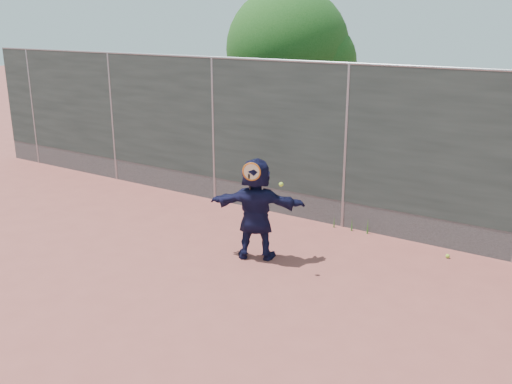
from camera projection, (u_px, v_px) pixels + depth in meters
The scene contains 7 objects.
ground at pixel (234, 299), 7.93m from camera, with size 80.00×80.00×0.00m, color #9E4C42.
player at pixel (256, 209), 9.10m from camera, with size 1.55×0.49×1.67m, color #131334.
ball_ground at pixel (448, 256), 9.29m from camera, with size 0.07×0.07×0.07m, color #ABD62F.
fence at pixel (346, 144), 10.26m from camera, with size 20.00×0.06×3.03m.
swing_action at pixel (254, 174), 8.70m from camera, with size 0.73×0.16×0.51m.
tree_left at pixel (294, 53), 13.80m from camera, with size 3.15×3.00×4.53m.
weed_clump at pixel (354, 224), 10.44m from camera, with size 0.68×0.07×0.30m.
Camera 1 is at (4.19, -5.80, 3.74)m, focal length 40.00 mm.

